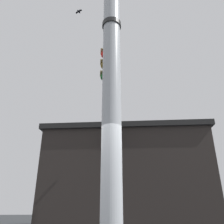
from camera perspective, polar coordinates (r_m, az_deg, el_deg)
signal_pole at (r=3.27m, az=-0.11°, el=5.72°), size 0.27×0.27×6.14m
mast_arm at (r=8.13m, az=-0.01°, el=8.32°), size 8.17×0.75×0.15m
traffic_light_nearest_pole at (r=6.03m, az=-0.24°, el=11.77°), size 0.54×0.49×1.31m
traffic_light_mid_inner at (r=11.16m, az=-0.09°, el=-4.87°), size 0.54×0.49×1.31m
street_name_sign at (r=4.25m, az=-0.09°, el=17.93°), size 1.42×0.31×0.22m
bird_flying at (r=9.66m, az=-8.49°, el=24.04°), size 0.20×0.26×0.08m
storefront_building at (r=15.33m, az=3.83°, el=-17.60°), size 9.79×10.49×5.69m
tree_by_storefront at (r=19.48m, az=-6.12°, el=-11.60°), size 3.85×3.85×7.18m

